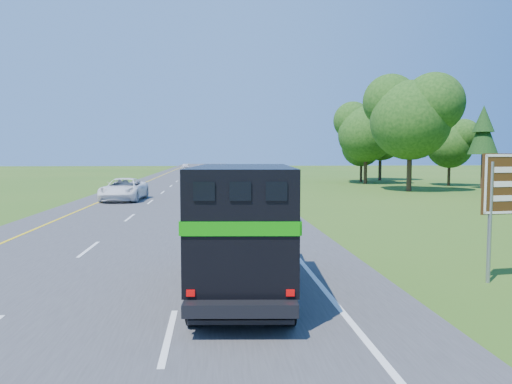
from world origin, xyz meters
TOP-DOWN VIEW (x-y plane):
  - road at (0.00, 50.00)m, footprint 15.00×260.00m
  - lane_markings at (0.00, 50.00)m, footprint 11.15×260.00m
  - horse_truck at (3.44, 13.95)m, footprint 2.77×7.31m
  - white_suv at (-3.92, 39.38)m, footprint 3.07×6.10m
  - far_car at (-3.17, 109.71)m, footprint 1.83×4.24m

SIDE VIEW (x-z plane):
  - road at x=0.00m, z-range 0.00..0.04m
  - lane_markings at x=0.00m, z-range 0.04..0.05m
  - far_car at x=-3.17m, z-range 0.04..1.46m
  - white_suv at x=-3.92m, z-range 0.04..1.70m
  - horse_truck at x=3.44m, z-range 0.15..3.32m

